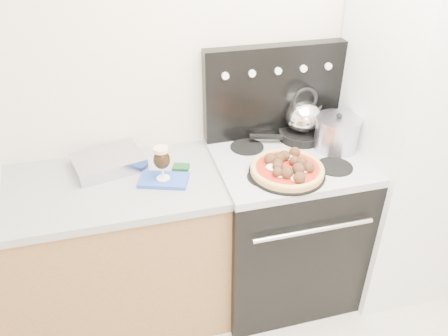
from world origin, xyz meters
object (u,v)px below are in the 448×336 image
object	(u,v)px
oven_mitt	(164,180)
beer_glass	(162,163)
base_cabinet	(83,262)
pizza	(287,168)
skillet	(301,135)
stove_body	(282,229)
fridge	(412,137)
stock_pot	(337,134)
pizza_pan	(287,173)
tea_kettle	(303,114)

from	to	relation	value
oven_mitt	beer_glass	size ratio (longest dim) A/B	1.34
base_cabinet	pizza	distance (m)	1.17
pizza	skillet	bearing A→B (deg)	56.53
base_cabinet	skillet	xyz separation A→B (m)	(1.24, 0.15, 0.51)
base_cabinet	beer_glass	world-z (taller)	beer_glass
stove_body	fridge	size ratio (longest dim) A/B	0.46
base_cabinet	stove_body	xyz separation A→B (m)	(1.10, -0.02, 0.01)
oven_mitt	beer_glass	world-z (taller)	beer_glass
stove_body	skillet	xyz separation A→B (m)	(0.14, 0.17, 0.50)
base_cabinet	stock_pot	world-z (taller)	stock_pot
beer_glass	skillet	distance (m)	0.82
base_cabinet	pizza_pan	bearing A→B (deg)	-9.49
skillet	tea_kettle	xyz separation A→B (m)	(-0.00, 0.00, 0.13)
oven_mitt	tea_kettle	bearing A→B (deg)	14.48
pizza_pan	stock_pot	size ratio (longest dim) A/B	1.64
stove_body	stock_pot	bearing A→B (deg)	5.50
beer_glass	base_cabinet	bearing A→B (deg)	172.64
beer_glass	tea_kettle	bearing A→B (deg)	14.48
pizza_pan	stock_pot	world-z (taller)	stock_pot
stove_body	pizza_pan	xyz separation A→B (m)	(-0.07, -0.15, 0.49)
stove_body	pizza	xyz separation A→B (m)	(-0.07, -0.15, 0.52)
fridge	beer_glass	distance (m)	1.36
fridge	beer_glass	world-z (taller)	fridge
base_cabinet	tea_kettle	distance (m)	1.41
beer_glass	pizza	size ratio (longest dim) A/B	0.49
fridge	oven_mitt	size ratio (longest dim) A/B	8.24
base_cabinet	tea_kettle	xyz separation A→B (m)	(1.24, 0.15, 0.64)
beer_glass	stock_pot	size ratio (longest dim) A/B	0.76
base_cabinet	fridge	world-z (taller)	fridge
beer_glass	stock_pot	distance (m)	0.93
stove_body	oven_mitt	distance (m)	0.81
oven_mitt	base_cabinet	bearing A→B (deg)	172.64
pizza_pan	oven_mitt	bearing A→B (deg)	168.87
pizza	base_cabinet	bearing A→B (deg)	170.51
pizza	stove_body	bearing A→B (deg)	63.96
stove_body	pizza	world-z (taller)	pizza
base_cabinet	stove_body	distance (m)	1.11
base_cabinet	stove_body	bearing A→B (deg)	-1.30
fridge	stock_pot	size ratio (longest dim) A/B	8.39
pizza_pan	stock_pot	distance (m)	0.39
pizza	tea_kettle	xyz separation A→B (m)	(0.21, 0.32, 0.11)
oven_mitt	skillet	world-z (taller)	skillet
base_cabinet	beer_glass	size ratio (longest dim) A/B	8.44
pizza_pan	tea_kettle	distance (m)	0.41
fridge	pizza	bearing A→B (deg)	-170.97
stove_body	skillet	bearing A→B (deg)	51.01
beer_glass	oven_mitt	bearing A→B (deg)	0.00
fridge	tea_kettle	world-z (taller)	fridge
stock_pot	base_cabinet	bearing A→B (deg)	-179.96
stove_body	pizza	bearing A→B (deg)	-116.04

